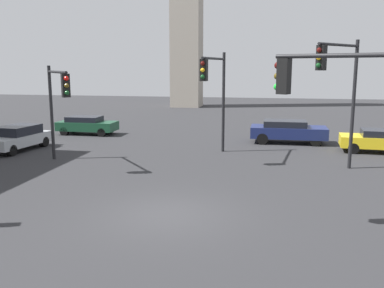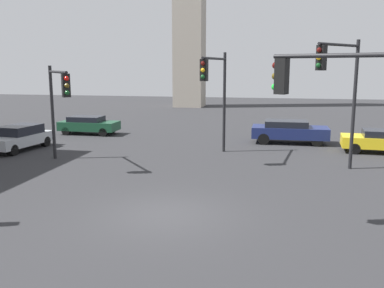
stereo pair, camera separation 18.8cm
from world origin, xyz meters
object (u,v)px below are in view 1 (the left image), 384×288
(traffic_light_0, at_px, (339,80))
(traffic_light_2, at_px, (58,95))
(car_0, at_px, (288,131))
(car_1, at_px, (380,140))
(traffic_light_4, at_px, (215,83))
(car_3, at_px, (87,125))
(traffic_light_3, at_px, (358,103))
(car_2, at_px, (17,137))

(traffic_light_0, bearing_deg, traffic_light_2, -48.68)
(car_0, xyz_separation_m, car_1, (4.94, -2.06, -0.08))
(traffic_light_4, height_order, car_3, traffic_light_4)
(traffic_light_3, bearing_deg, car_1, -79.67)
(traffic_light_4, bearing_deg, car_1, 117.40)
(traffic_light_2, distance_m, car_0, 13.93)
(traffic_light_0, bearing_deg, car_2, -60.65)
(traffic_light_2, bearing_deg, car_2, -165.58)
(car_3, bearing_deg, traffic_light_2, -72.04)
(traffic_light_0, xyz_separation_m, car_0, (-1.80, 7.40, -3.37))
(traffic_light_0, xyz_separation_m, car_2, (-16.99, 2.22, -3.42))
(traffic_light_2, relative_size, traffic_light_3, 0.89)
(car_3, bearing_deg, traffic_light_3, -46.82)
(traffic_light_0, height_order, traffic_light_4, traffic_light_0)
(traffic_light_4, xyz_separation_m, car_2, (-11.30, 0.03, -3.13))
(traffic_light_3, relative_size, car_0, 1.16)
(traffic_light_3, height_order, car_2, traffic_light_3)
(car_3, bearing_deg, car_2, -103.19)
(traffic_light_0, xyz_separation_m, traffic_light_3, (-0.67, -7.84, -0.34))
(traffic_light_0, bearing_deg, traffic_light_3, 31.88)
(traffic_light_3, bearing_deg, car_0, -59.31)
(traffic_light_3, height_order, car_1, traffic_light_3)
(car_0, distance_m, car_2, 16.05)
(traffic_light_2, xyz_separation_m, traffic_light_3, (11.93, -6.84, 0.41))
(traffic_light_0, distance_m, traffic_light_3, 7.88)
(traffic_light_0, bearing_deg, car_3, -81.25)
(traffic_light_3, relative_size, car_1, 1.26)
(traffic_light_2, relative_size, car_1, 1.12)
(traffic_light_2, relative_size, car_3, 1.17)
(traffic_light_4, distance_m, car_3, 11.98)
(traffic_light_2, bearing_deg, car_3, 158.13)
(traffic_light_0, distance_m, car_1, 7.09)
(car_0, height_order, car_2, car_0)
(traffic_light_3, distance_m, traffic_light_4, 11.21)
(car_0, distance_m, car_1, 5.35)
(car_0, distance_m, car_3, 13.74)
(traffic_light_2, bearing_deg, car_1, 72.60)
(traffic_light_3, height_order, car_3, traffic_light_3)
(traffic_light_4, relative_size, car_2, 1.27)
(car_1, relative_size, car_2, 0.99)
(traffic_light_3, height_order, car_0, traffic_light_3)
(car_1, bearing_deg, car_0, -18.66)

